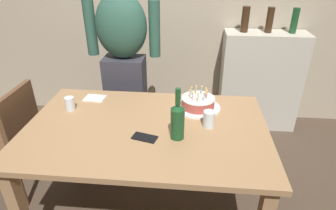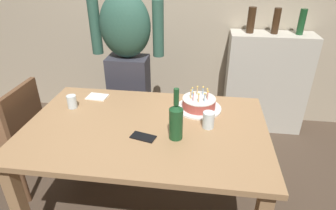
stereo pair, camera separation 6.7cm
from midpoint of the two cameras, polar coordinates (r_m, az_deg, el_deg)
The scene contains 11 objects.
ground_plane at distance 2.27m, azimuth -2.89°, elevation -20.15°, with size 10.00×10.00×0.00m, color #47382B.
dining_table at distance 1.84m, azimuth -3.37°, elevation -6.73°, with size 1.50×0.96×0.74m.
birthday_cake at distance 1.97m, azimuth 7.15°, elevation 0.20°, with size 0.31×0.31×0.15m.
water_glass_near at distance 1.76m, azimuth 9.16°, elevation -2.96°, with size 0.07×0.07×0.10m, color silver.
water_glass_far at distance 2.06m, azimuth -17.73°, elevation 0.63°, with size 0.06×0.06×0.09m, color silver.
wine_bottle at distance 1.61m, azimuth 2.79°, elevation -3.07°, with size 0.08×0.08×0.31m.
cell_phone at distance 1.68m, azimuth -3.83°, elevation -6.39°, with size 0.14×0.07×0.01m, color black.
napkin_stack at distance 2.18m, azimuth -13.08°, elevation 1.59°, with size 0.15×0.11×0.01m, color white.
person_man_bearded at distance 2.45m, azimuth -7.26°, elevation 8.43°, with size 0.61×0.27×1.66m.
dining_chair at distance 2.41m, azimuth -27.32°, elevation -4.58°, with size 0.42×0.42×0.87m.
shelf_cabinet at distance 3.11m, azimuth 19.44°, elevation 4.32°, with size 0.80×0.30×1.25m.
Camera 2 is at (0.34, -1.47, 1.70)m, focal length 30.56 mm.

